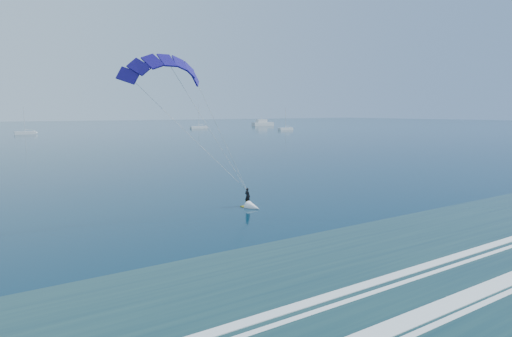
{
  "coord_description": "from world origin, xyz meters",
  "views": [
    {
      "loc": [
        -20.7,
        -6.55,
        9.38
      ],
      "look_at": [
        1.28,
        25.23,
        4.49
      ],
      "focal_mm": 32.0,
      "sensor_mm": 36.0,
      "label": 1
    }
  ],
  "objects_px": {
    "sailboat_3": "(25,133)",
    "sailboat_5": "(286,129)",
    "motor_yacht": "(263,123)",
    "sailboat_4": "(199,127)",
    "kitesurfer_rig": "(210,131)"
  },
  "relations": [
    {
      "from": "sailboat_3",
      "to": "sailboat_5",
      "type": "relative_size",
      "value": 1.02
    },
    {
      "from": "sailboat_4",
      "to": "motor_yacht",
      "type": "bearing_deg",
      "value": 17.84
    },
    {
      "from": "motor_yacht",
      "to": "sailboat_5",
      "type": "bearing_deg",
      "value": -115.93
    },
    {
      "from": "kitesurfer_rig",
      "to": "sailboat_5",
      "type": "height_order",
      "value": "kitesurfer_rig"
    },
    {
      "from": "sailboat_3",
      "to": "sailboat_5",
      "type": "bearing_deg",
      "value": -13.69
    },
    {
      "from": "kitesurfer_rig",
      "to": "sailboat_3",
      "type": "xyz_separation_m",
      "value": [
        8.58,
        168.52,
        -6.95
      ]
    },
    {
      "from": "motor_yacht",
      "to": "kitesurfer_rig",
      "type": "bearing_deg",
      "value": -126.53
    },
    {
      "from": "motor_yacht",
      "to": "sailboat_5",
      "type": "distance_m",
      "value": 68.07
    },
    {
      "from": "sailboat_4",
      "to": "sailboat_3",
      "type": "bearing_deg",
      "value": -169.28
    },
    {
      "from": "kitesurfer_rig",
      "to": "sailboat_3",
      "type": "height_order",
      "value": "kitesurfer_rig"
    },
    {
      "from": "sailboat_3",
      "to": "sailboat_5",
      "type": "xyz_separation_m",
      "value": [
        111.67,
        -27.2,
        -0.0
      ]
    },
    {
      "from": "motor_yacht",
      "to": "sailboat_3",
      "type": "distance_m",
      "value": 145.47
    },
    {
      "from": "sailboat_3",
      "to": "sailboat_4",
      "type": "relative_size",
      "value": 0.84
    },
    {
      "from": "sailboat_4",
      "to": "kitesurfer_rig",
      "type": "bearing_deg",
      "value": -117.27
    },
    {
      "from": "sailboat_3",
      "to": "sailboat_4",
      "type": "distance_m",
      "value": 88.28
    }
  ]
}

